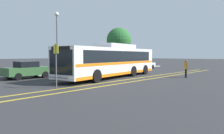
% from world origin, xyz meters
% --- Properties ---
extents(ground_plane, '(220.00, 220.00, 0.00)m').
position_xyz_m(ground_plane, '(0.00, 0.00, 0.00)').
color(ground_plane, '#2D2D30').
extents(lane_strip_0, '(32.66, 0.20, 0.01)m').
position_xyz_m(lane_strip_0, '(1.02, -2.13, 0.00)').
color(lane_strip_0, gold).
rests_on(lane_strip_0, ground_plane).
extents(lane_strip_1, '(32.66, 0.20, 0.01)m').
position_xyz_m(lane_strip_1, '(1.02, -3.31, 0.00)').
color(lane_strip_1, gold).
rests_on(lane_strip_1, ground_plane).
extents(curb_strip, '(40.66, 0.36, 0.15)m').
position_xyz_m(curb_strip, '(1.02, 6.51, 0.07)').
color(curb_strip, '#99999E').
rests_on(curb_strip, ground_plane).
extents(transit_bus, '(13.16, 4.22, 3.09)m').
position_xyz_m(transit_bus, '(1.04, 0.07, 1.55)').
color(transit_bus, white).
rests_on(transit_bus, ground_plane).
extents(parked_car_1, '(4.04, 1.84, 1.51)m').
position_xyz_m(parked_car_1, '(-4.65, 5.00, 0.76)').
color(parked_car_1, '#335B33').
rests_on(parked_car_1, ground_plane).
extents(parked_car_2, '(4.98, 2.00, 1.35)m').
position_xyz_m(parked_car_2, '(2.24, 5.33, 0.68)').
color(parked_car_2, '#335B33').
rests_on(parked_car_2, ground_plane).
extents(parked_car_3, '(4.23, 2.04, 1.42)m').
position_xyz_m(parked_car_3, '(7.50, 4.78, 0.71)').
color(parked_car_3, maroon).
rests_on(parked_car_3, ground_plane).
extents(parked_car_4, '(4.63, 2.09, 1.46)m').
position_xyz_m(parked_car_4, '(13.38, 4.79, 0.73)').
color(parked_car_4, silver).
rests_on(parked_car_4, ground_plane).
extents(pedestrian_0, '(0.47, 0.42, 1.61)m').
position_xyz_m(pedestrian_0, '(5.26, -5.18, 0.91)').
color(pedestrian_0, black).
rests_on(pedestrian_0, ground_plane).
extents(bus_stop_sign, '(0.09, 0.40, 2.76)m').
position_xyz_m(bus_stop_sign, '(-6.22, -1.69, 1.73)').
color(bus_stop_sign, '#59595E').
rests_on(bus_stop_sign, ground_plane).
extents(street_lamp, '(0.46, 0.46, 6.78)m').
position_xyz_m(street_lamp, '(0.06, 7.31, 4.66)').
color(street_lamp, '#59595E').
rests_on(street_lamp, ground_plane).
extents(tree_1, '(3.93, 3.93, 6.41)m').
position_xyz_m(tree_1, '(12.73, 8.92, 4.43)').
color(tree_1, '#513823').
rests_on(tree_1, ground_plane).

